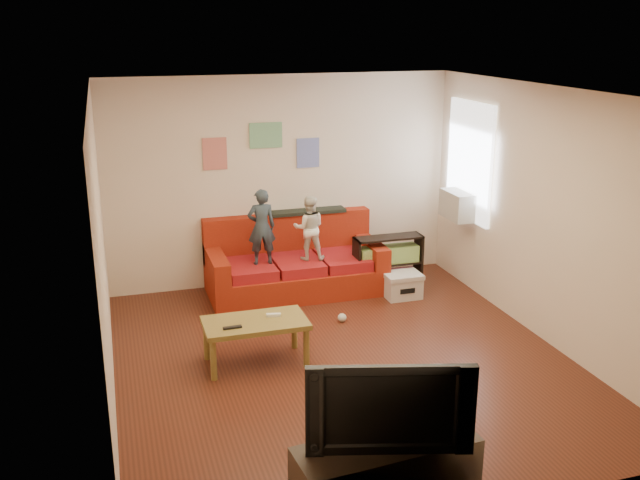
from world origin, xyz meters
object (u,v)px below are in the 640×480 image
object	(u,v)px
sofa	(294,266)
child_a	(262,227)
coffee_table	(255,327)
file_box	(402,285)
television	(388,402)
bookshelf	(388,266)
tv_stand	(386,474)
child_b	(309,228)

from	to	relation	value
sofa	child_a	size ratio (longest dim) A/B	2.34
sofa	child_a	xyz separation A→B (m)	(-0.45, -0.18, 0.61)
child_a	coffee_table	world-z (taller)	child_a
file_box	television	world-z (taller)	television
child_a	bookshelf	world-z (taller)	child_a
tv_stand	television	size ratio (longest dim) A/B	1.15
bookshelf	sofa	bearing A→B (deg)	164.97
television	child_b	bearing A→B (deg)	96.66
television	tv_stand	bearing A→B (deg)	15.28
file_box	tv_stand	distance (m)	4.06
child_a	bookshelf	xyz separation A→B (m)	(1.61, -0.14, -0.62)
bookshelf	tv_stand	distance (m)	4.34
coffee_table	sofa	bearing A→B (deg)	64.36
tv_stand	file_box	bearing A→B (deg)	60.01
child_b	tv_stand	xyz separation A→B (m)	(-0.63, -4.15, -0.62)
sofa	television	distance (m)	4.38
child_a	bookshelf	bearing A→B (deg)	178.22
bookshelf	tv_stand	bearing A→B (deg)	-112.21
sofa	file_box	size ratio (longest dim) A/B	4.83
child_b	file_box	world-z (taller)	child_b
child_a	child_b	bearing A→B (deg)	-176.96
child_a	television	distance (m)	4.15
tv_stand	child_a	bearing A→B (deg)	84.47
bookshelf	coffee_table	bearing A→B (deg)	-142.69
tv_stand	television	bearing A→B (deg)	174.87
sofa	tv_stand	size ratio (longest dim) A/B	1.67
child_a	sofa	bearing A→B (deg)	-155.78
child_b	television	size ratio (longest dim) A/B	0.71
child_a	tv_stand	size ratio (longest dim) A/B	0.71
sofa	file_box	xyz separation A→B (m)	(1.23, -0.64, -0.17)
child_b	television	distance (m)	4.20
child_b	coffee_table	bearing A→B (deg)	71.57
bookshelf	file_box	world-z (taller)	bookshelf
coffee_table	file_box	xyz separation A→B (m)	(2.13, 1.24, -0.24)
television	file_box	bearing A→B (deg)	80.43
file_box	television	bearing A→B (deg)	-114.86
child_b	television	bearing A→B (deg)	94.58
child_b	coffee_table	xyz separation A→B (m)	(-1.05, -1.71, -0.47)
coffee_table	television	bearing A→B (deg)	-80.20
sofa	bookshelf	world-z (taller)	sofa
bookshelf	television	world-z (taller)	television
child_b	tv_stand	size ratio (longest dim) A/B	0.61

